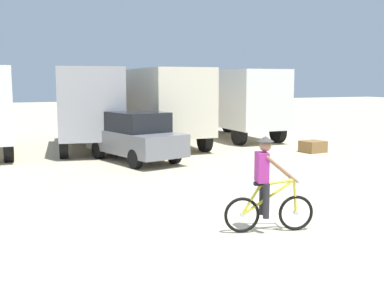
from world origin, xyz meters
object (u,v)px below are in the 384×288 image
(box_truck_grey_hauler, at_px, (88,104))
(supply_crate, at_px, (313,147))
(box_truck_white_box, at_px, (235,101))
(sedan_parked, at_px, (135,137))
(box_truck_cream_rv, at_px, (163,103))
(cyclist_orange_shirt, at_px, (267,188))

(box_truck_grey_hauler, bearing_deg, supply_crate, -29.64)
(box_truck_white_box, xyz_separation_m, sedan_parked, (-6.56, -4.58, -0.99))
(box_truck_white_box, bearing_deg, sedan_parked, -145.04)
(box_truck_grey_hauler, relative_size, box_truck_cream_rv, 1.03)
(supply_crate, bearing_deg, sedan_parked, 173.80)
(box_truck_white_box, distance_m, cyclist_orange_shirt, 14.92)
(box_truck_grey_hauler, xyz_separation_m, cyclist_orange_shirt, (0.74, -12.50, -1.03))
(sedan_parked, xyz_separation_m, supply_crate, (7.15, -0.78, -0.65))
(sedan_parked, distance_m, cyclist_orange_shirt, 8.72)
(cyclist_orange_shirt, distance_m, supply_crate, 10.78)
(box_truck_cream_rv, distance_m, supply_crate, 6.61)
(supply_crate, bearing_deg, box_truck_white_box, 96.27)
(cyclist_orange_shirt, height_order, supply_crate, cyclist_orange_shirt)
(sedan_parked, height_order, supply_crate, sedan_parked)
(box_truck_white_box, bearing_deg, box_truck_cream_rv, -164.66)
(sedan_parked, relative_size, cyclist_orange_shirt, 2.47)
(box_truck_white_box, bearing_deg, box_truck_grey_hauler, -173.83)
(sedan_parked, relative_size, supply_crate, 5.15)
(box_truck_cream_rv, height_order, supply_crate, box_truck_cream_rv)
(box_truck_white_box, distance_m, sedan_parked, 8.06)
(cyclist_orange_shirt, relative_size, supply_crate, 2.08)
(box_truck_grey_hauler, height_order, cyclist_orange_shirt, box_truck_grey_hauler)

